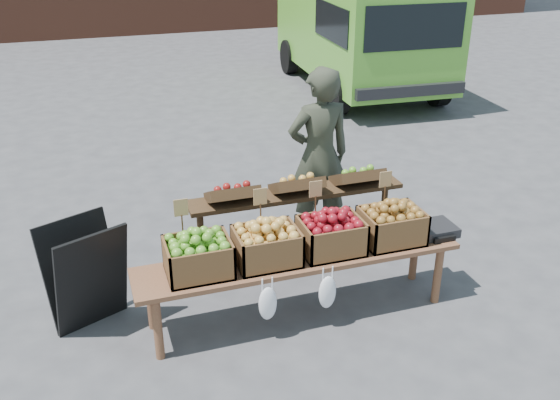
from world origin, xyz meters
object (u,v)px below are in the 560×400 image
object	(u,v)px
vendor	(319,156)
delivery_van	(359,32)
chalkboard_sign	(86,275)
display_bench	(299,286)
crate_red_apples	(331,236)
weighing_scale	(435,229)
back_table	(296,219)
crate_golden_apples	(198,257)
crate_green_apples	(392,226)
crate_russet_pears	(267,246)

from	to	relation	value
vendor	delivery_van	bearing A→B (deg)	-120.23
chalkboard_sign	display_bench	xyz separation A→B (m)	(1.67, -0.44, -0.17)
vendor	crate_red_apples	size ratio (longest dim) A/B	3.60
vendor	chalkboard_sign	world-z (taller)	vendor
weighing_scale	back_table	bearing A→B (deg)	144.68
chalkboard_sign	back_table	bearing A→B (deg)	-15.35
vendor	chalkboard_sign	xyz separation A→B (m)	(-2.32, -0.81, -0.44)
back_table	crate_golden_apples	bearing A→B (deg)	-145.78
crate_red_apples	crate_green_apples	xyz separation A→B (m)	(0.55, 0.00, 0.00)
display_bench	weighing_scale	xyz separation A→B (m)	(1.25, 0.00, 0.33)
delivery_van	back_table	xyz separation A→B (m)	(-3.28, -5.77, -0.52)
crate_green_apples	weighing_scale	world-z (taller)	crate_green_apples
chalkboard_sign	back_table	xyz separation A→B (m)	(1.90, 0.28, 0.06)
crate_red_apples	delivery_van	bearing A→B (deg)	63.50
delivery_van	chalkboard_sign	world-z (taller)	delivery_van
crate_russet_pears	weighing_scale	world-z (taller)	crate_russet_pears
back_table	display_bench	world-z (taller)	back_table
delivery_van	crate_golden_apples	distance (m)	7.82
vendor	crate_golden_apples	size ratio (longest dim) A/B	3.60
crate_russet_pears	crate_green_apples	bearing A→B (deg)	0.00
chalkboard_sign	crate_red_apples	world-z (taller)	chalkboard_sign
delivery_van	back_table	distance (m)	6.66
delivery_van	crate_golden_apples	size ratio (longest dim) A/B	9.25
back_table	vendor	bearing A→B (deg)	51.35
crate_red_apples	display_bench	bearing A→B (deg)	180.00
delivery_van	weighing_scale	bearing A→B (deg)	-106.27
crate_golden_apples	crate_red_apples	distance (m)	1.10
vendor	display_bench	world-z (taller)	vendor
delivery_van	crate_red_apples	world-z (taller)	delivery_van
delivery_van	weighing_scale	size ratio (longest dim) A/B	13.61
vendor	crate_golden_apples	distance (m)	1.94
chalkboard_sign	display_bench	bearing A→B (deg)	-38.50
chalkboard_sign	weighing_scale	size ratio (longest dim) A/B	2.70
vendor	crate_green_apples	distance (m)	1.27
vendor	crate_green_apples	bearing A→B (deg)	96.30
crate_golden_apples	crate_green_apples	distance (m)	1.65
delivery_van	display_bench	world-z (taller)	delivery_van
crate_golden_apples	vendor	bearing A→B (deg)	40.08
vendor	crate_red_apples	distance (m)	1.31
crate_red_apples	crate_green_apples	size ratio (longest dim) A/B	1.00
vendor	back_table	size ratio (longest dim) A/B	0.86
chalkboard_sign	crate_golden_apples	distance (m)	0.98
chalkboard_sign	crate_russet_pears	size ratio (longest dim) A/B	1.84
delivery_van	vendor	xyz separation A→B (m)	(-2.86, -5.25, -0.14)
back_table	crate_green_apples	bearing A→B (deg)	-50.61
back_table	crate_green_apples	distance (m)	0.95
display_bench	delivery_van	bearing A→B (deg)	61.59
delivery_van	display_bench	xyz separation A→B (m)	(-3.51, -6.49, -0.75)
display_bench	crate_russet_pears	distance (m)	0.51
delivery_van	display_bench	size ratio (longest dim) A/B	1.71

